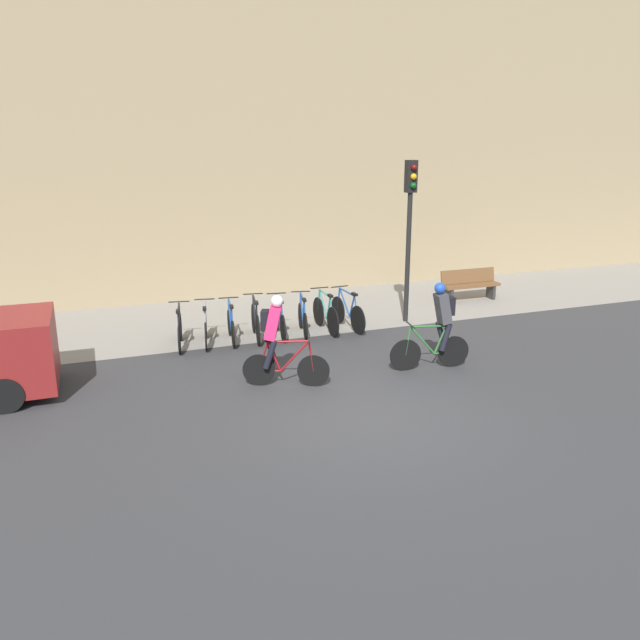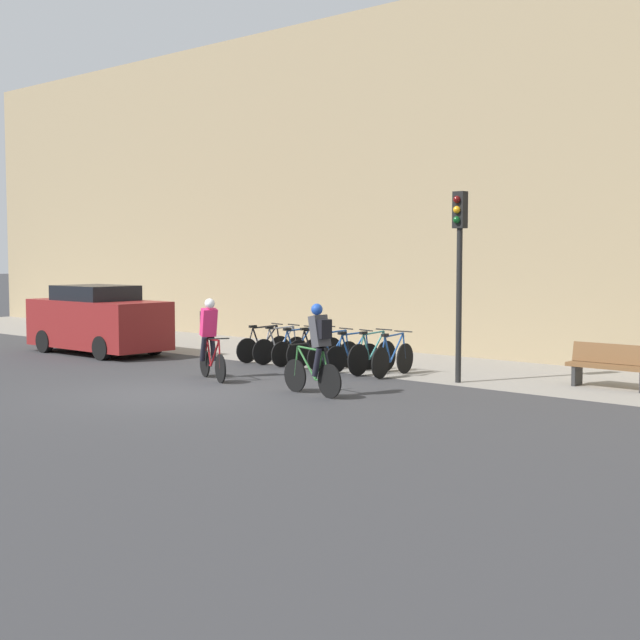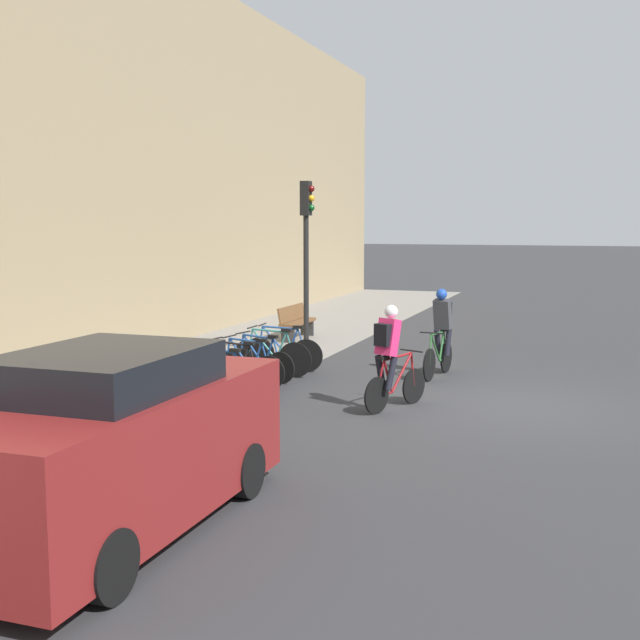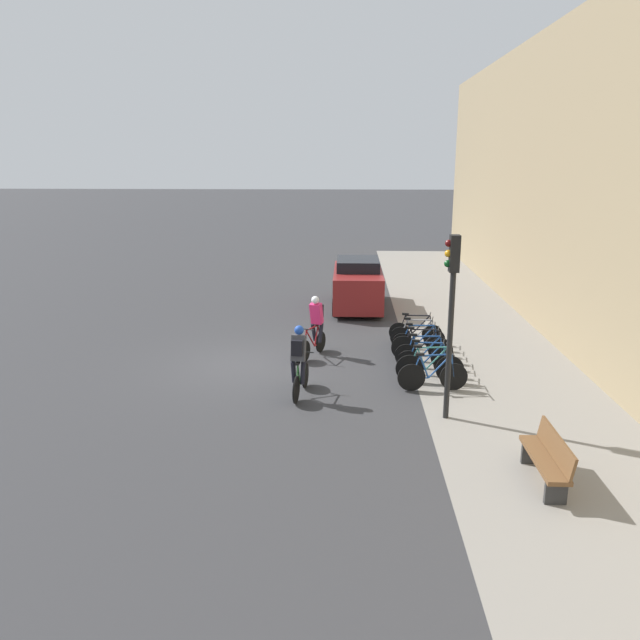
% 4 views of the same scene
% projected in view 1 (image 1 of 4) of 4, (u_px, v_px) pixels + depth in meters
% --- Properties ---
extents(ground, '(200.00, 200.00, 0.00)m').
position_uv_depth(ground, '(366.00, 417.00, 10.35)').
color(ground, '#333335').
extents(kerb_strip, '(44.00, 4.50, 0.01)m').
position_uv_depth(kerb_strip, '(259.00, 315.00, 16.42)').
color(kerb_strip, gray).
rests_on(kerb_strip, ground).
extents(building_facade, '(44.00, 0.60, 9.55)m').
position_uv_depth(building_facade, '(231.00, 128.00, 17.42)').
color(building_facade, '#9E8966').
rests_on(building_facade, ground).
extents(cyclist_pink, '(1.51, 0.72, 1.74)m').
position_uv_depth(cyclist_pink, '(276.00, 337.00, 11.42)').
color(cyclist_pink, black).
rests_on(cyclist_pink, ground).
extents(cyclist_grey, '(1.66, 0.51, 1.76)m').
position_uv_depth(cyclist_grey, '(439.00, 323.00, 12.34)').
color(cyclist_grey, black).
rests_on(cyclist_grey, ground).
extents(parked_bike_0, '(0.46, 1.60, 0.94)m').
position_uv_depth(parked_bike_0, '(180.00, 330.00, 13.81)').
color(parked_bike_0, black).
rests_on(parked_bike_0, ground).
extents(parked_bike_1, '(0.47, 1.61, 0.95)m').
position_uv_depth(parked_bike_1, '(206.00, 327.00, 14.00)').
color(parked_bike_1, black).
rests_on(parked_bike_1, ground).
extents(parked_bike_2, '(0.46, 1.58, 0.94)m').
position_uv_depth(parked_bike_2, '(231.00, 325.00, 14.20)').
color(parked_bike_2, black).
rests_on(parked_bike_2, ground).
extents(parked_bike_3, '(0.46, 1.69, 0.98)m').
position_uv_depth(parked_bike_3, '(256.00, 322.00, 14.38)').
color(parked_bike_3, black).
rests_on(parked_bike_3, ground).
extents(parked_bike_4, '(0.46, 1.58, 0.95)m').
position_uv_depth(parked_bike_4, '(279.00, 320.00, 14.58)').
color(parked_bike_4, black).
rests_on(parked_bike_4, ground).
extents(parked_bike_5, '(0.49, 1.55, 0.94)m').
position_uv_depth(parked_bike_5, '(303.00, 318.00, 14.78)').
color(parked_bike_5, black).
rests_on(parked_bike_5, ground).
extents(parked_bike_6, '(0.46, 1.72, 0.99)m').
position_uv_depth(parked_bike_6, '(326.00, 314.00, 14.97)').
color(parked_bike_6, black).
rests_on(parked_bike_6, ground).
extents(parked_bike_7, '(0.46, 1.72, 0.98)m').
position_uv_depth(parked_bike_7, '(348.00, 312.00, 15.16)').
color(parked_bike_7, black).
rests_on(parked_bike_7, ground).
extents(traffic_light_pole, '(0.26, 0.30, 3.99)m').
position_uv_depth(traffic_light_pole, '(410.00, 213.00, 15.15)').
color(traffic_light_pole, black).
rests_on(traffic_light_pole, ground).
extents(bench, '(1.76, 0.44, 0.89)m').
position_uv_depth(bench, '(470.00, 284.00, 17.89)').
color(bench, brown).
rests_on(bench, ground).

